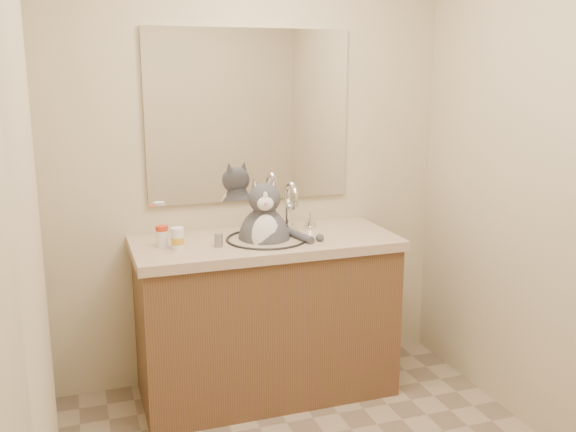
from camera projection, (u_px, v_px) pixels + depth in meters
The scene contains 8 objects.
room at pixel (343, 210), 2.30m from camera, with size 2.22×2.52×2.42m.
vanity at pixel (266, 313), 3.36m from camera, with size 1.34×0.59×1.12m.
mirror at pixel (250, 116), 3.38m from camera, with size 1.10×0.02×0.90m, color white.
shower_curtain at pixel (35, 276), 2.10m from camera, with size 0.02×1.30×1.93m.
cat at pixel (265, 236), 3.26m from camera, with size 0.37×0.36×0.53m.
pill_bottle_redcap at pixel (162, 236), 3.11m from camera, with size 0.07×0.07×0.10m.
pill_bottle_orange at pixel (178, 239), 3.06m from camera, with size 0.07×0.07×0.11m.
grey_canister at pixel (219, 240), 3.11m from camera, with size 0.04×0.04×0.07m.
Camera 1 is at (-0.91, -2.06, 1.69)m, focal length 40.00 mm.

